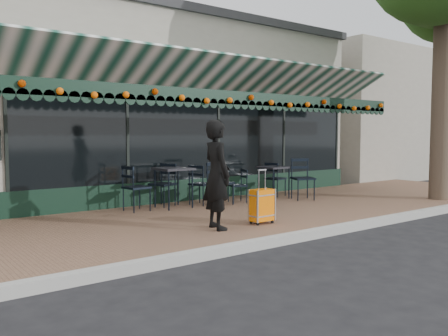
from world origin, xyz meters
TOP-DOWN VIEW (x-y plane):
  - ground at (0.00, 0.00)m, footprint 80.00×80.00m
  - sidewalk at (0.00, 2.00)m, footprint 18.00×4.00m
  - curb at (0.00, -0.08)m, footprint 18.00×0.16m
  - restaurant_building at (0.00, 7.84)m, footprint 12.00×9.60m
  - neighbor_building_right at (13.00, 8.00)m, footprint 12.00×8.00m
  - woman at (-0.90, 0.90)m, footprint 0.54×0.72m
  - suitcase at (-0.01, 0.79)m, footprint 0.41×0.24m
  - cafe_table_a at (2.40, 3.07)m, footprint 0.62×0.62m
  - cafe_table_b at (-0.30, 3.26)m, footprint 0.69×0.69m
  - chair_a_left at (1.23, 3.02)m, footprint 0.48×0.48m
  - chair_a_right at (2.70, 3.32)m, footprint 0.51×0.51m
  - chair_a_front at (2.77, 2.46)m, footprint 0.65×0.65m
  - chair_b_left at (-0.37, 3.59)m, footprint 0.60×0.60m
  - chair_b_right at (0.41, 3.25)m, footprint 0.57×0.57m
  - chair_b_front at (0.68, 2.92)m, footprint 0.59×0.59m
  - chair_solo at (-1.12, 3.34)m, footprint 0.52×0.52m

SIDE VIEW (x-z plane):
  - ground at x=0.00m, z-range 0.00..0.00m
  - sidewalk at x=0.00m, z-range 0.00..0.15m
  - curb at x=0.00m, z-range 0.00..0.15m
  - suitcase at x=-0.01m, z-range 0.00..0.93m
  - chair_a_left at x=1.23m, z-range 0.15..0.92m
  - chair_a_right at x=2.70m, z-range 0.15..1.01m
  - chair_b_right at x=0.41m, z-range 0.15..1.04m
  - chair_b_left at x=-0.37m, z-range 0.15..1.08m
  - chair_solo at x=-1.12m, z-range 0.15..1.09m
  - chair_b_front at x=0.68m, z-range 0.15..1.10m
  - chair_a_front at x=2.77m, z-range 0.15..1.14m
  - cafe_table_a at x=2.40m, z-range 0.46..1.23m
  - cafe_table_b at x=-0.30m, z-range 0.49..1.33m
  - woman at x=-0.90m, z-range 0.15..1.93m
  - restaurant_building at x=0.00m, z-range 0.02..4.52m
  - neighbor_building_right at x=13.00m, z-range 0.00..4.80m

